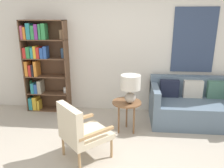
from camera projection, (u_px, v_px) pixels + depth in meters
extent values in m
plane|color=#B2A899|center=(105.00, 168.00, 2.92)|extent=(14.00, 14.00, 0.00)
cube|color=silver|center=(116.00, 47.00, 4.46)|extent=(6.40, 0.06, 2.70)
cube|color=#334260|center=(194.00, 40.00, 4.24)|extent=(0.82, 0.02, 1.25)
cube|color=brown|center=(26.00, 67.00, 4.57)|extent=(0.02, 0.30, 1.89)
cube|color=brown|center=(67.00, 68.00, 4.49)|extent=(0.02, 0.30, 1.89)
cube|color=brown|center=(42.00, 20.00, 4.26)|extent=(0.90, 0.30, 0.02)
cube|color=brown|center=(50.00, 109.00, 4.80)|extent=(0.90, 0.30, 0.02)
cube|color=brown|center=(49.00, 66.00, 4.67)|extent=(0.90, 0.01, 1.89)
cube|color=brown|center=(49.00, 93.00, 4.69)|extent=(0.90, 0.30, 0.02)
cube|color=teal|center=(32.00, 103.00, 4.75)|extent=(0.08, 0.19, 0.26)
cube|color=gold|center=(36.00, 102.00, 4.77)|extent=(0.08, 0.24, 0.28)
cube|color=gold|center=(40.00, 105.00, 4.74)|extent=(0.05, 0.17, 0.21)
cube|color=brown|center=(47.00, 76.00, 4.59)|extent=(0.90, 0.30, 0.02)
cylinder|color=#194723|center=(31.00, 86.00, 4.69)|extent=(0.06, 0.06, 0.26)
cube|color=teal|center=(34.00, 88.00, 4.64)|extent=(0.07, 0.18, 0.22)
cube|color=#2D56A8|center=(38.00, 88.00, 4.66)|extent=(0.06, 0.23, 0.20)
cube|color=gray|center=(41.00, 86.00, 4.64)|extent=(0.08, 0.23, 0.27)
cylinder|color=white|center=(65.00, 90.00, 4.64)|extent=(0.08, 0.08, 0.12)
cube|color=brown|center=(46.00, 58.00, 4.48)|extent=(0.90, 0.30, 0.02)
cube|color=orange|center=(28.00, 68.00, 4.55)|extent=(0.06, 0.24, 0.31)
cube|color=red|center=(31.00, 70.00, 4.53)|extent=(0.05, 0.19, 0.23)
cube|color=black|center=(34.00, 70.00, 4.55)|extent=(0.04, 0.25, 0.24)
cube|color=orange|center=(37.00, 68.00, 4.53)|extent=(0.06, 0.23, 0.31)
cube|color=brown|center=(44.00, 40.00, 4.37)|extent=(0.90, 0.30, 0.02)
cube|color=red|center=(26.00, 53.00, 4.45)|extent=(0.07, 0.23, 0.21)
cube|color=#338C4C|center=(29.00, 52.00, 4.42)|extent=(0.07, 0.18, 0.23)
cube|color=teal|center=(33.00, 53.00, 4.42)|extent=(0.05, 0.19, 0.22)
cube|color=gold|center=(36.00, 52.00, 4.41)|extent=(0.05, 0.19, 0.24)
cube|color=red|center=(40.00, 52.00, 4.43)|extent=(0.06, 0.24, 0.22)
cube|color=#2D56A8|center=(43.00, 53.00, 4.41)|extent=(0.06, 0.20, 0.21)
cube|color=#2D56A8|center=(46.00, 52.00, 4.38)|extent=(0.07, 0.17, 0.24)
cylinder|color=#334C6B|center=(63.00, 53.00, 4.41)|extent=(0.08, 0.08, 0.20)
cube|color=#B24C6B|center=(24.00, 32.00, 4.33)|extent=(0.05, 0.23, 0.26)
cube|color=orange|center=(26.00, 33.00, 4.31)|extent=(0.05, 0.18, 0.24)
cube|color=teal|center=(30.00, 31.00, 4.31)|extent=(0.08, 0.21, 0.31)
cube|color=#338C4C|center=(34.00, 32.00, 4.32)|extent=(0.07, 0.24, 0.27)
cube|color=#7A338C|center=(38.00, 32.00, 4.31)|extent=(0.07, 0.23, 0.29)
cube|color=#338C4C|center=(41.00, 32.00, 4.27)|extent=(0.04, 0.17, 0.29)
cube|color=#338C4C|center=(44.00, 31.00, 4.27)|extent=(0.08, 0.19, 0.31)
cylinder|color=#8C6B4C|center=(61.00, 35.00, 4.31)|extent=(0.09, 0.09, 0.19)
cylinder|color=tan|center=(111.00, 148.00, 3.11)|extent=(0.04, 0.04, 0.30)
cylinder|color=tan|center=(93.00, 134.00, 3.47)|extent=(0.04, 0.04, 0.30)
cylinder|color=tan|center=(80.00, 162.00, 2.81)|extent=(0.04, 0.04, 0.30)
cylinder|color=tan|center=(63.00, 146.00, 3.16)|extent=(0.04, 0.04, 0.30)
cube|color=beige|center=(87.00, 135.00, 3.08)|extent=(0.82, 0.81, 0.08)
cube|color=beige|center=(70.00, 123.00, 2.86)|extent=(0.45, 0.47, 0.45)
cube|color=tan|center=(97.00, 133.00, 2.85)|extent=(0.43, 0.40, 0.04)
cube|color=tan|center=(77.00, 119.00, 3.23)|extent=(0.43, 0.40, 0.04)
cube|color=slate|center=(193.00, 112.00, 4.15)|extent=(1.61, 0.91, 0.43)
cube|color=slate|center=(191.00, 85.00, 4.37)|extent=(1.61, 0.20, 0.39)
cube|color=slate|center=(155.00, 93.00, 4.11)|extent=(0.12, 0.91, 0.27)
cube|color=#1E2338|center=(169.00, 88.00, 4.27)|extent=(0.36, 0.12, 0.34)
cube|color=beige|center=(193.00, 89.00, 4.23)|extent=(0.36, 0.12, 0.34)
cube|color=#4C7A66|center=(217.00, 90.00, 4.19)|extent=(0.36, 0.12, 0.34)
cylinder|color=brown|center=(127.00, 102.00, 3.71)|extent=(0.50, 0.50, 0.02)
cylinder|color=brown|center=(127.00, 114.00, 3.94)|extent=(0.03, 0.03, 0.54)
cylinder|color=brown|center=(119.00, 119.00, 3.74)|extent=(0.03, 0.03, 0.54)
cylinder|color=brown|center=(134.00, 120.00, 3.71)|extent=(0.03, 0.03, 0.54)
ellipsoid|color=#A59E93|center=(130.00, 98.00, 3.64)|extent=(0.19, 0.19, 0.18)
cylinder|color=tan|center=(130.00, 91.00, 3.61)|extent=(0.02, 0.02, 0.06)
cylinder|color=beige|center=(131.00, 82.00, 3.56)|extent=(0.33, 0.33, 0.24)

